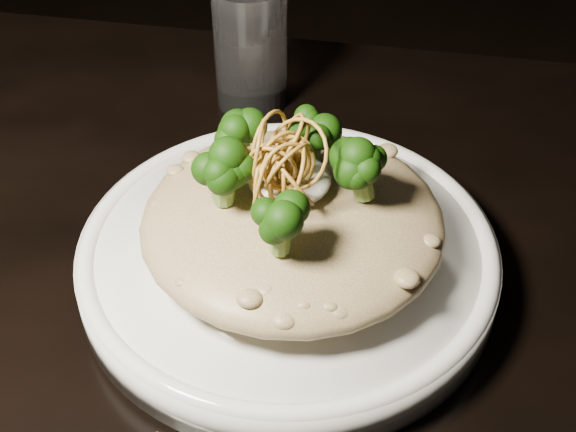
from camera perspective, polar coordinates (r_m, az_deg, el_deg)
name	(u,v)px	position (r m, az deg, el deg)	size (l,w,h in m)	color
table	(319,428)	(0.59, 2.23, -14.84)	(1.10, 0.80, 0.75)	black
plate	(288,259)	(0.56, 0.00, -3.11)	(0.29, 0.29, 0.03)	white
risotto	(293,221)	(0.53, 0.33, -0.37)	(0.20, 0.20, 0.04)	brown
broccoli	(284,168)	(0.50, -0.31, 3.40)	(0.13, 0.13, 0.05)	black
cheese	(290,179)	(0.52, 0.12, 2.63)	(0.05, 0.05, 0.02)	silver
shallots	(279,153)	(0.50, -0.68, 4.51)	(0.05, 0.05, 0.03)	brown
drinking_glass	(251,46)	(0.71, -2.68, 11.96)	(0.06, 0.06, 0.11)	white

